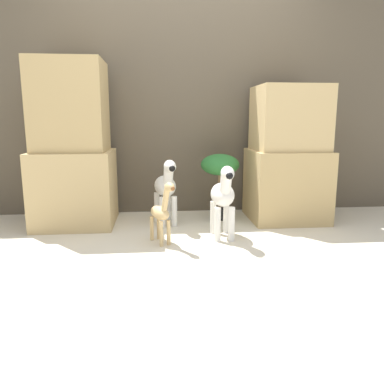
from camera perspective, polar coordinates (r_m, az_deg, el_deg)
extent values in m
plane|color=beige|center=(2.92, -0.24, -8.66)|extent=(14.00, 14.00, 0.00)
cube|color=brown|center=(3.99, -1.84, 12.77)|extent=(6.40, 0.08, 2.20)
cube|color=tan|center=(3.67, -17.38, 0.58)|extent=(0.71, 0.66, 0.69)
cube|color=tan|center=(3.61, -18.08, 12.32)|extent=(0.62, 0.57, 0.80)
cube|color=tan|center=(3.80, 14.14, 1.03)|extent=(0.71, 0.66, 0.68)
cube|color=tan|center=(3.74, 14.61, 10.79)|extent=(0.64, 0.59, 0.61)
cylinder|color=white|center=(3.08, 6.04, -4.88)|extent=(0.05, 0.05, 0.28)
cylinder|color=white|center=(3.05, 3.91, -4.96)|extent=(0.05, 0.05, 0.28)
cylinder|color=white|center=(3.29, 5.23, -3.80)|extent=(0.05, 0.05, 0.28)
cylinder|color=white|center=(3.27, 3.24, -3.87)|extent=(0.05, 0.05, 0.28)
ellipsoid|color=white|center=(3.12, 4.66, -0.40)|extent=(0.20, 0.32, 0.19)
cylinder|color=white|center=(2.96, 5.18, 1.45)|extent=(0.09, 0.14, 0.20)
ellipsoid|color=white|center=(2.90, 5.43, 2.88)|extent=(0.10, 0.19, 0.11)
sphere|color=black|center=(2.82, 5.74, 2.46)|extent=(0.06, 0.06, 0.06)
cube|color=black|center=(2.96, 5.19, 1.63)|extent=(0.02, 0.08, 0.17)
cylinder|color=white|center=(3.47, -2.72, -2.96)|extent=(0.05, 0.05, 0.28)
cylinder|color=white|center=(3.45, -4.57, -3.09)|extent=(0.05, 0.05, 0.28)
cylinder|color=white|center=(3.69, -3.61, -2.14)|extent=(0.05, 0.05, 0.28)
cylinder|color=white|center=(3.66, -5.37, -2.26)|extent=(0.05, 0.05, 0.28)
ellipsoid|color=white|center=(3.52, -4.13, 0.93)|extent=(0.26, 0.36, 0.19)
cylinder|color=white|center=(3.37, -3.62, 2.64)|extent=(0.12, 0.16, 0.20)
ellipsoid|color=white|center=(3.30, -3.39, 3.93)|extent=(0.14, 0.20, 0.11)
sphere|color=black|center=(3.23, -3.05, 3.60)|extent=(0.06, 0.06, 0.06)
cube|color=black|center=(3.37, -3.62, 2.80)|extent=(0.04, 0.08, 0.17)
cylinder|color=tan|center=(2.98, -3.58, -6.20)|extent=(0.03, 0.03, 0.20)
cylinder|color=tan|center=(2.95, -4.69, -6.38)|extent=(0.03, 0.03, 0.20)
cylinder|color=tan|center=(3.13, -5.09, -5.35)|extent=(0.03, 0.03, 0.20)
cylinder|color=tan|center=(3.11, -6.16, -5.51)|extent=(0.03, 0.03, 0.20)
ellipsoid|color=tan|center=(3.00, -4.94, -3.18)|extent=(0.21, 0.28, 0.11)
cylinder|color=tan|center=(2.88, -4.04, -1.04)|extent=(0.09, 0.12, 0.23)
ellipsoid|color=tan|center=(2.79, -3.40, 0.78)|extent=(0.10, 0.12, 0.07)
sphere|color=brown|center=(2.75, -2.95, 0.52)|extent=(0.03, 0.03, 0.03)
cylinder|color=black|center=(3.73, 4.18, -3.39)|extent=(0.13, 0.13, 0.10)
cylinder|color=brown|center=(3.68, 4.23, -0.04)|extent=(0.03, 0.03, 0.34)
ellipsoid|color=#286B2D|center=(3.64, 4.29, 4.19)|extent=(0.37, 0.37, 0.21)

